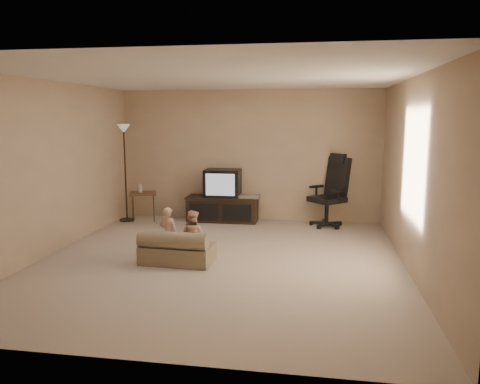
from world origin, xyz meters
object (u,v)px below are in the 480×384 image
at_px(toddler_left, 168,233).
at_px(toddler_right, 193,236).
at_px(side_table, 143,193).
at_px(office_chair, 330,200).
at_px(tv_stand, 223,200).
at_px(child_sofa, 176,250).
at_px(floor_lamp, 124,151).

height_order(toddler_left, toddler_right, toddler_left).
distance_m(side_table, toddler_right, 2.89).
xyz_separation_m(office_chair, toddler_right, (-1.92, -2.49, -0.11)).
bearing_deg(side_table, toddler_right, -55.59).
distance_m(tv_stand, office_chair, 2.02).
distance_m(side_table, child_sofa, 2.89).
relative_size(child_sofa, toddler_right, 1.37).
relative_size(office_chair, child_sofa, 1.33).
distance_m(floor_lamp, toddler_right, 3.16).
distance_m(office_chair, child_sofa, 3.38).
bearing_deg(tv_stand, toddler_right, -88.44).
bearing_deg(office_chair, child_sofa, -82.32).
distance_m(tv_stand, floor_lamp, 2.08).
height_order(side_table, floor_lamp, floor_lamp).
relative_size(office_chair, floor_lamp, 0.72).
bearing_deg(side_table, floor_lamp, -166.12).
height_order(side_table, toddler_left, toddler_left).
relative_size(floor_lamp, toddler_right, 2.53).
distance_m(floor_lamp, toddler_left, 2.89).
xyz_separation_m(side_table, toddler_right, (1.63, -2.38, -0.17)).
xyz_separation_m(floor_lamp, toddler_right, (1.93, -2.30, -0.98)).
xyz_separation_m(office_chair, side_table, (-3.55, -0.12, 0.05)).
bearing_deg(child_sofa, tv_stand, 90.70).
xyz_separation_m(side_table, floor_lamp, (-0.30, -0.08, 0.82)).
relative_size(tv_stand, side_table, 1.90).
bearing_deg(tv_stand, side_table, -173.14).
distance_m(tv_stand, side_table, 1.55).
distance_m(tv_stand, toddler_left, 2.52).
distance_m(tv_stand, toddler_right, 2.58).
relative_size(tv_stand, toddler_right, 1.92).
height_order(floor_lamp, toddler_right, floor_lamp).
bearing_deg(toddler_right, tv_stand, -63.18).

